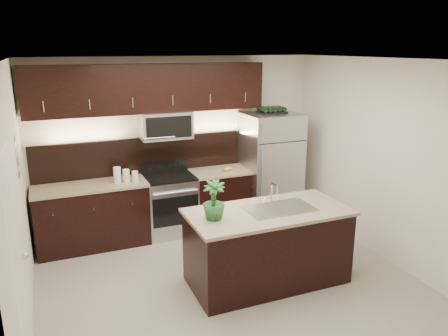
% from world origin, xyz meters
% --- Properties ---
extents(ground, '(4.50, 4.50, 0.00)m').
position_xyz_m(ground, '(0.00, 0.00, 0.00)').
color(ground, gray).
rests_on(ground, ground).
extents(room_walls, '(4.52, 4.02, 2.71)m').
position_xyz_m(room_walls, '(-0.11, -0.04, 1.70)').
color(room_walls, beige).
rests_on(room_walls, ground).
extents(counter_run, '(3.51, 0.65, 0.94)m').
position_xyz_m(counter_run, '(-0.46, 1.69, 0.47)').
color(counter_run, black).
rests_on(counter_run, ground).
extents(upper_fixtures, '(3.49, 0.40, 1.66)m').
position_xyz_m(upper_fixtures, '(-0.43, 1.84, 2.14)').
color(upper_fixtures, black).
rests_on(upper_fixtures, counter_run).
extents(island, '(1.96, 0.96, 0.94)m').
position_xyz_m(island, '(0.46, -0.17, 0.47)').
color(island, black).
rests_on(island, ground).
extents(sink_faucet, '(0.84, 0.50, 0.28)m').
position_xyz_m(sink_faucet, '(0.61, -0.16, 0.96)').
color(sink_faucet, silver).
rests_on(sink_faucet, island).
extents(refrigerator, '(0.87, 0.79, 1.81)m').
position_xyz_m(refrigerator, '(1.45, 1.63, 0.90)').
color(refrigerator, '#B2B2B7').
rests_on(refrigerator, ground).
extents(wine_rack, '(0.45, 0.28, 0.10)m').
position_xyz_m(wine_rack, '(1.45, 1.63, 1.85)').
color(wine_rack, black).
rests_on(wine_rack, refrigerator).
extents(plant, '(0.33, 0.33, 0.45)m').
position_xyz_m(plant, '(-0.24, -0.17, 1.17)').
color(plant, '#225625').
rests_on(plant, island).
extents(canisters, '(0.34, 0.17, 0.23)m').
position_xyz_m(canisters, '(-0.94, 1.61, 1.04)').
color(canisters, silver).
rests_on(canisters, counter_run).
extents(french_press, '(0.10, 0.10, 0.29)m').
position_xyz_m(french_press, '(1.06, 1.64, 1.05)').
color(french_press, silver).
rests_on(french_press, counter_run).
extents(bananas, '(0.20, 0.18, 0.05)m').
position_xyz_m(bananas, '(0.64, 1.61, 0.97)').
color(bananas, gold).
rests_on(bananas, counter_run).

